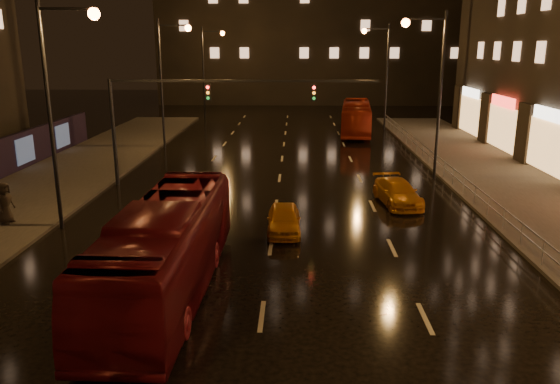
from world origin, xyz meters
name	(u,v)px	position (x,y,z in m)	size (l,w,h in m)	color
ground	(279,186)	(0.00, 20.00, 0.00)	(140.00, 140.00, 0.00)	black
sidewalk_left	(11,207)	(-13.50, 15.00, 0.07)	(7.00, 70.00, 0.15)	#38332D
sidewalk_right	(547,212)	(13.50, 15.00, 0.07)	(7.00, 70.00, 0.15)	#38332D
traffic_signal	(190,105)	(-5.06, 20.00, 4.74)	(15.31, 0.32, 6.20)	black
railing_right	(464,181)	(10.20, 18.00, 0.90)	(0.05, 56.00, 1.00)	#99999E
bus_red	(167,248)	(-3.24, 5.61, 1.57)	(2.64, 11.30, 3.15)	#5E0D14
bus_curb	(356,118)	(6.58, 39.72, 1.50)	(2.53, 10.80, 3.01)	maroon
taxi_near	(284,219)	(0.50, 11.78, 0.61)	(1.45, 3.60, 1.23)	#C47312
taxi_far	(397,192)	(6.33, 16.41, 0.63)	(1.77, 4.34, 1.26)	#C07012
pedestrian_c	(5,203)	(-12.25, 12.29, 1.11)	(0.93, 0.61, 1.91)	black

